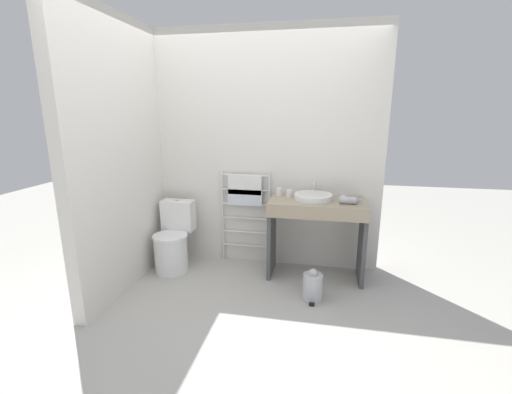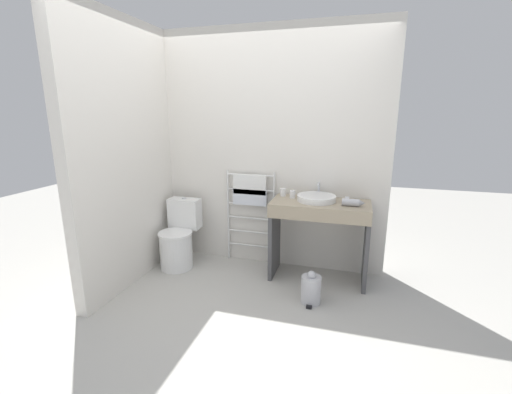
% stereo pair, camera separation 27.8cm
% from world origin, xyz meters
% --- Properties ---
extents(ground_plane, '(12.00, 12.00, 0.00)m').
position_xyz_m(ground_plane, '(0.00, 0.00, 0.00)').
color(ground_plane, '#B2AFA8').
extents(wall_back, '(2.59, 0.12, 2.58)m').
position_xyz_m(wall_back, '(0.00, 1.28, 1.29)').
color(wall_back, silver).
rests_on(wall_back, ground_plane).
extents(wall_side, '(0.12, 1.83, 2.58)m').
position_xyz_m(wall_side, '(-1.23, 0.61, 1.29)').
color(wall_side, silver).
rests_on(wall_side, ground_plane).
extents(toilet, '(0.37, 0.51, 0.75)m').
position_xyz_m(toilet, '(-0.92, 0.86, 0.31)').
color(toilet, white).
rests_on(toilet, ground_plane).
extents(towel_radiator, '(0.57, 0.06, 1.07)m').
position_xyz_m(towel_radiator, '(-0.17, 1.17, 0.77)').
color(towel_radiator, silver).
rests_on(towel_radiator, ground_plane).
extents(vanity_counter, '(0.98, 0.49, 0.83)m').
position_xyz_m(vanity_counter, '(0.63, 0.96, 0.57)').
color(vanity_counter, gray).
rests_on(vanity_counter, ground_plane).
extents(sink_basin, '(0.39, 0.39, 0.06)m').
position_xyz_m(sink_basin, '(0.58, 1.00, 0.87)').
color(sink_basin, white).
rests_on(sink_basin, vanity_counter).
extents(faucet, '(0.02, 0.10, 0.15)m').
position_xyz_m(faucet, '(0.58, 1.17, 0.93)').
color(faucet, silver).
rests_on(faucet, vanity_counter).
extents(cup_near_wall, '(0.06, 0.06, 0.08)m').
position_xyz_m(cup_near_wall, '(0.22, 1.11, 0.88)').
color(cup_near_wall, white).
rests_on(cup_near_wall, vanity_counter).
extents(cup_near_edge, '(0.06, 0.06, 0.08)m').
position_xyz_m(cup_near_edge, '(0.33, 1.05, 0.87)').
color(cup_near_edge, white).
rests_on(cup_near_edge, vanity_counter).
extents(hair_dryer, '(0.22, 0.17, 0.07)m').
position_xyz_m(hair_dryer, '(0.93, 0.91, 0.87)').
color(hair_dryer, '#B7B7BC').
rests_on(hair_dryer, vanity_counter).
extents(trash_bin, '(0.18, 0.21, 0.31)m').
position_xyz_m(trash_bin, '(0.62, 0.48, 0.14)').
color(trash_bin, '#B7B7BC').
rests_on(trash_bin, ground_plane).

